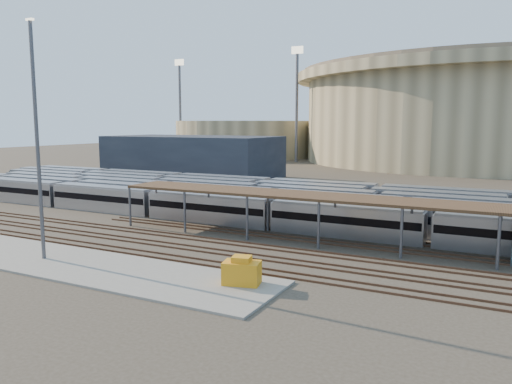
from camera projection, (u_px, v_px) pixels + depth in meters
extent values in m
plane|color=#383026|center=(175.00, 234.00, 59.82)|extent=(420.00, 420.00, 0.00)
cube|color=gray|center=(42.00, 258.00, 48.84)|extent=(50.00, 9.00, 0.20)
cube|color=#A8A8AC|center=(273.00, 215.00, 62.48)|extent=(112.00, 2.90, 3.60)
cube|color=#A8A8AC|center=(173.00, 200.00, 74.52)|extent=(112.00, 2.90, 3.60)
cube|color=#A8A8AC|center=(272.00, 203.00, 71.71)|extent=(112.00, 2.90, 3.60)
cube|color=#A8A8AC|center=(257.00, 197.00, 77.44)|extent=(112.00, 2.90, 3.60)
cube|color=#A8A8AC|center=(256.00, 193.00, 82.27)|extent=(112.00, 2.90, 3.60)
cube|color=#A8A8AC|center=(270.00, 190.00, 85.68)|extent=(112.00, 2.90, 3.60)
cylinder|color=#515054|center=(130.00, 207.00, 64.24)|extent=(0.30, 0.30, 5.00)
cylinder|color=#515054|center=(156.00, 201.00, 69.00)|extent=(0.30, 0.30, 5.00)
cylinder|color=#515054|center=(185.00, 212.00, 60.36)|extent=(0.30, 0.30, 5.00)
cylinder|color=#515054|center=(209.00, 206.00, 65.12)|extent=(0.30, 0.30, 5.00)
cylinder|color=#515054|center=(247.00, 218.00, 56.49)|extent=(0.30, 0.30, 5.00)
cylinder|color=#515054|center=(268.00, 211.00, 61.25)|extent=(0.30, 0.30, 5.00)
cylinder|color=#515054|center=(319.00, 225.00, 52.62)|extent=(0.30, 0.30, 5.00)
cylinder|color=#515054|center=(335.00, 217.00, 57.38)|extent=(0.30, 0.30, 5.00)
cylinder|color=#515054|center=(401.00, 233.00, 48.75)|extent=(0.30, 0.30, 5.00)
cylinder|color=#515054|center=(411.00, 224.00, 53.51)|extent=(0.30, 0.30, 5.00)
cylinder|color=#515054|center=(499.00, 243.00, 44.88)|extent=(0.30, 0.30, 5.00)
cylinder|color=#515054|center=(500.00, 231.00, 49.64)|extent=(0.30, 0.30, 5.00)
cube|color=#342115|center=(366.00, 200.00, 52.70)|extent=(60.00, 6.00, 0.30)
cube|color=#4C3323|center=(166.00, 236.00, 58.26)|extent=(170.00, 0.12, 0.18)
cube|color=#4C3323|center=(174.00, 234.00, 59.59)|extent=(170.00, 0.12, 0.18)
cube|color=#4C3323|center=(144.00, 243.00, 54.74)|extent=(170.00, 0.12, 0.18)
cube|color=#4C3323|center=(152.00, 241.00, 56.06)|extent=(170.00, 0.12, 0.18)
cube|color=#4C3323|center=(118.00, 252.00, 51.21)|extent=(170.00, 0.12, 0.18)
cube|color=#4C3323|center=(128.00, 249.00, 52.53)|extent=(170.00, 0.12, 0.18)
cylinder|color=tan|center=(480.00, 121.00, 170.02)|extent=(116.00, 116.00, 28.00)
cylinder|color=tan|center=(482.00, 74.00, 167.89)|extent=(124.00, 124.00, 3.00)
cylinder|color=brown|center=(483.00, 67.00, 167.58)|extent=(120.00, 120.00, 1.50)
cylinder|color=tan|center=(246.00, 139.00, 200.56)|extent=(56.00, 56.00, 14.00)
cube|color=#1E232D|center=(192.00, 156.00, 123.43)|extent=(42.00, 20.00, 10.00)
cylinder|color=#515054|center=(297.00, 109.00, 167.87)|extent=(1.00, 1.00, 36.00)
cube|color=#FFF2CC|center=(297.00, 50.00, 165.23)|extent=(4.00, 0.60, 2.40)
cylinder|color=#515054|center=(180.00, 111.00, 201.52)|extent=(1.00, 1.00, 36.00)
cube|color=#FFF2CC|center=(179.00, 62.00, 198.88)|extent=(4.00, 0.60, 2.40)
cylinder|color=#515054|center=(389.00, 111.00, 202.91)|extent=(1.00, 1.00, 36.00)
cube|color=#FFF2CC|center=(391.00, 63.00, 200.27)|extent=(4.00, 0.60, 2.40)
cylinder|color=#515054|center=(37.00, 143.00, 46.83)|extent=(0.36, 0.36, 22.25)
cube|color=#FFF2CC|center=(30.00, 19.00, 45.29)|extent=(0.81, 0.32, 0.20)
cube|color=orange|center=(242.00, 273.00, 40.54)|extent=(3.33, 2.51, 1.86)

